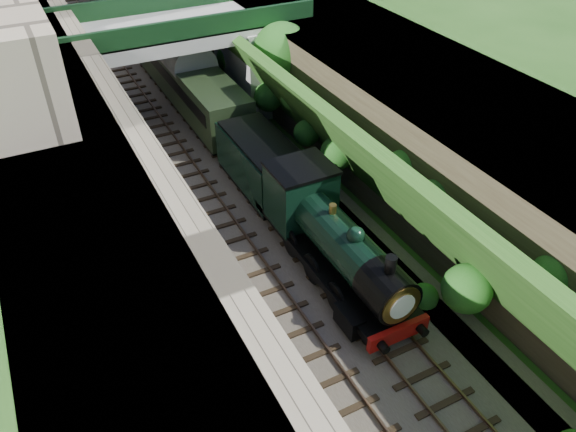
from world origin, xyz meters
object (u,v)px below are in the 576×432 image
object	(u,v)px
tree	(283,53)
locomotive	(333,241)
tender	(261,166)
road_bridge	(186,55)

from	to	relation	value
tree	locomotive	xyz separation A→B (m)	(-4.71, -14.17, -2.75)
tree	tender	bearing A→B (deg)	-124.69
road_bridge	locomotive	world-z (taller)	road_bridge
locomotive	tree	bearing A→B (deg)	71.60
road_bridge	tree	xyz separation A→B (m)	(4.97, -3.89, 0.57)
road_bridge	tree	world-z (taller)	road_bridge
tree	locomotive	bearing A→B (deg)	-108.40
tree	locomotive	size ratio (longest dim) A/B	0.65
locomotive	tender	distance (m)	7.37
locomotive	tender	xyz separation A→B (m)	(-0.00, 7.36, -0.27)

